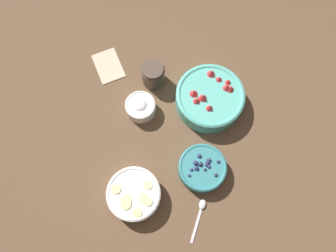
{
  "coord_description": "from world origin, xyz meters",
  "views": [
    {
      "loc": [
        -0.28,
        0.01,
        1.07
      ],
      "look_at": [
        0.07,
        0.02,
        0.04
      ],
      "focal_mm": 35.0,
      "sensor_mm": 36.0,
      "label": 1
    }
  ],
  "objects_px": {
    "bowl_strawberries": "(210,98)",
    "bowl_blueberries": "(202,168)",
    "bowl_cream": "(141,107)",
    "bowl_bananas": "(134,194)",
    "jar_chocolate": "(153,75)"
  },
  "relations": [
    {
      "from": "bowl_blueberries",
      "to": "bowl_cream",
      "type": "bearing_deg",
      "value": 44.66
    },
    {
      "from": "jar_chocolate",
      "to": "bowl_cream",
      "type": "bearing_deg",
      "value": 160.93
    },
    {
      "from": "bowl_blueberries",
      "to": "jar_chocolate",
      "type": "xyz_separation_m",
      "value": [
        0.33,
        0.17,
        0.01
      ]
    },
    {
      "from": "bowl_cream",
      "to": "jar_chocolate",
      "type": "relative_size",
      "value": 1.18
    },
    {
      "from": "bowl_bananas",
      "to": "bowl_cream",
      "type": "distance_m",
      "value": 0.3
    },
    {
      "from": "bowl_blueberries",
      "to": "bowl_bananas",
      "type": "relative_size",
      "value": 0.91
    },
    {
      "from": "bowl_blueberries",
      "to": "bowl_bananas",
      "type": "distance_m",
      "value": 0.23
    },
    {
      "from": "bowl_strawberries",
      "to": "bowl_bananas",
      "type": "distance_m",
      "value": 0.41
    },
    {
      "from": "bowl_strawberries",
      "to": "bowl_blueberries",
      "type": "distance_m",
      "value": 0.24
    },
    {
      "from": "bowl_blueberries",
      "to": "bowl_bananas",
      "type": "bearing_deg",
      "value": 112.05
    },
    {
      "from": "bowl_strawberries",
      "to": "bowl_blueberries",
      "type": "relative_size",
      "value": 1.52
    },
    {
      "from": "bowl_cream",
      "to": "bowl_strawberries",
      "type": "bearing_deg",
      "value": -82.13
    },
    {
      "from": "bowl_blueberries",
      "to": "jar_chocolate",
      "type": "bearing_deg",
      "value": 26.97
    },
    {
      "from": "bowl_strawberries",
      "to": "bowl_cream",
      "type": "height_order",
      "value": "bowl_strawberries"
    },
    {
      "from": "bowl_strawberries",
      "to": "bowl_cream",
      "type": "relative_size",
      "value": 2.26
    }
  ]
}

